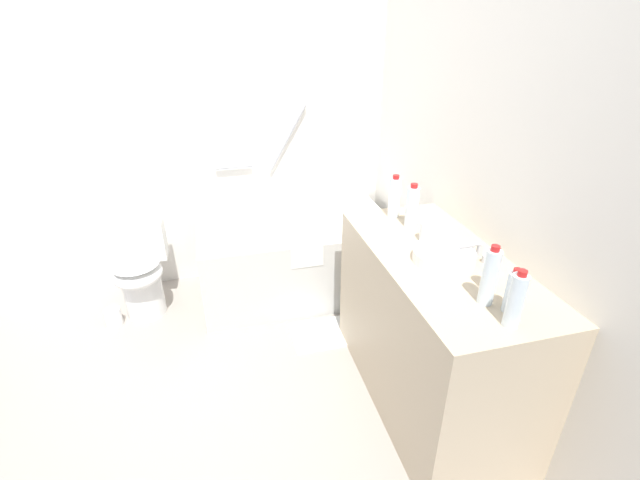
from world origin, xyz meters
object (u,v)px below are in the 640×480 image
object	(u,v)px
bathtub	(296,255)
bath_mat	(337,331)
water_bottle_2	(516,300)
water_bottle_3	(394,197)
sink_faucet	(476,250)
water_bottle_5	(492,271)
sink_basin	(444,256)
toilet_paper_roll	(114,317)
drinking_glass_0	(427,232)
toilet	(140,272)
water_bottle_1	(490,277)
water_bottle_4	(513,292)
water_bottle_0	(412,207)

from	to	relation	value
bathtub	bath_mat	world-z (taller)	bathtub
water_bottle_2	water_bottle_3	distance (m)	1.07
sink_faucet	water_bottle_5	xyz separation A→B (m)	(-0.11, -0.28, 0.06)
sink_basin	bathtub	bearing A→B (deg)	110.31
water_bottle_2	toilet_paper_roll	bearing A→B (deg)	137.67
sink_faucet	water_bottle_2	distance (m)	0.54
water_bottle_2	drinking_glass_0	world-z (taller)	water_bottle_2
toilet	bath_mat	bearing A→B (deg)	66.40
water_bottle_5	sink_basin	bearing A→B (deg)	102.82
water_bottle_3	drinking_glass_0	bearing A→B (deg)	-83.05
bathtub	sink_faucet	bearing A→B (deg)	-63.10
toilet	bath_mat	world-z (taller)	toilet
water_bottle_3	toilet	bearing A→B (deg)	155.63
toilet	sink_basin	xyz separation A→B (m)	(1.60, -1.28, 0.59)
drinking_glass_0	water_bottle_5	bearing A→B (deg)	-85.24
sink_faucet	water_bottle_2	bearing A→B (deg)	-108.98
bathtub	water_bottle_1	xyz separation A→B (m)	(0.46, -1.62, 0.70)
water_bottle_3	bath_mat	distance (m)	1.05
bath_mat	water_bottle_5	bearing A→B (deg)	-68.34
water_bottle_1	water_bottle_5	distance (m)	0.11
water_bottle_2	water_bottle_5	world-z (taller)	water_bottle_2
bathtub	water_bottle_3	world-z (taller)	bathtub
drinking_glass_0	sink_basin	bearing A→B (deg)	-95.58
water_bottle_4	bath_mat	world-z (taller)	water_bottle_4
water_bottle_1	toilet	bearing A→B (deg)	134.43
toilet	water_bottle_3	bearing A→B (deg)	67.19
water_bottle_1	water_bottle_4	distance (m)	0.10
sink_faucet	water_bottle_4	distance (m)	0.44
water_bottle_1	water_bottle_3	distance (m)	0.91
sink_faucet	drinking_glass_0	distance (m)	0.27
water_bottle_0	water_bottle_4	world-z (taller)	water_bottle_0
sink_basin	water_bottle_4	size ratio (longest dim) A/B	1.53
sink_basin	toilet_paper_roll	xyz separation A→B (m)	(-1.81, 1.14, -0.85)
toilet_paper_roll	toilet	bearing A→B (deg)	32.29
water_bottle_1	water_bottle_3	bearing A→B (deg)	90.85
sink_faucet	water_bottle_5	distance (m)	0.30
water_bottle_2	bath_mat	world-z (taller)	water_bottle_2
bathtub	water_bottle_3	xyz separation A→B (m)	(0.45, -0.71, 0.69)
toilet_paper_roll	sink_basin	bearing A→B (deg)	-32.26
toilet	water_bottle_5	world-z (taller)	water_bottle_5
sink_basin	drinking_glass_0	distance (m)	0.22
water_bottle_4	drinking_glass_0	xyz separation A→B (m)	(-0.03, 0.64, -0.04)
water_bottle_3	drinking_glass_0	xyz separation A→B (m)	(0.04, -0.34, -0.07)
drinking_glass_0	toilet	bearing A→B (deg)	146.93
water_bottle_5	water_bottle_0	bearing A→B (deg)	93.83
water_bottle_0	drinking_glass_0	distance (m)	0.20
water_bottle_3	water_bottle_4	xyz separation A→B (m)	(0.07, -0.98, -0.03)
water_bottle_5	toilet_paper_roll	size ratio (longest dim) A/B	1.57
drinking_glass_0	bathtub	bearing A→B (deg)	115.09
sink_faucet	drinking_glass_0	world-z (taller)	drinking_glass_0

